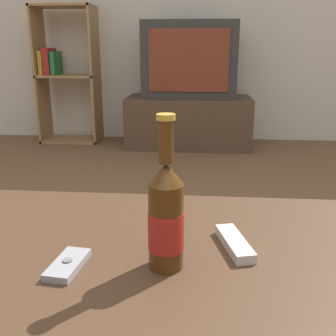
# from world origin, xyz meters

# --- Properties ---
(coffee_table) EXTENTS (1.06, 0.80, 0.41)m
(coffee_table) POSITION_xyz_m (0.00, 0.00, 0.36)
(coffee_table) COLOR #422B1C
(coffee_table) RESTS_ON ground_plane
(tv_stand) EXTENTS (1.03, 0.49, 0.42)m
(tv_stand) POSITION_xyz_m (-0.02, 2.70, 0.21)
(tv_stand) COLOR #4C3828
(tv_stand) RESTS_ON ground_plane
(television) EXTENTS (0.75, 0.43, 0.60)m
(television) POSITION_xyz_m (-0.02, 2.70, 0.72)
(television) COLOR #2D2D2D
(television) RESTS_ON tv_stand
(bookshelf) EXTENTS (0.51, 0.30, 1.15)m
(bookshelf) POSITION_xyz_m (-1.11, 2.81, 0.60)
(bookshelf) COLOR #99754C
(bookshelf) RESTS_ON ground_plane
(beer_bottle) EXTENTS (0.07, 0.07, 0.28)m
(beer_bottle) POSITION_xyz_m (0.03, 0.03, 0.51)
(beer_bottle) COLOR #47280F
(beer_bottle) RESTS_ON coffee_table
(cell_phone) EXTENTS (0.06, 0.11, 0.02)m
(cell_phone) POSITION_xyz_m (-0.15, 0.01, 0.42)
(cell_phone) COLOR gray
(cell_phone) RESTS_ON coffee_table
(remote_control) EXTENTS (0.07, 0.15, 0.02)m
(remote_control) POSITION_xyz_m (0.16, 0.11, 0.42)
(remote_control) COLOR beige
(remote_control) RESTS_ON coffee_table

